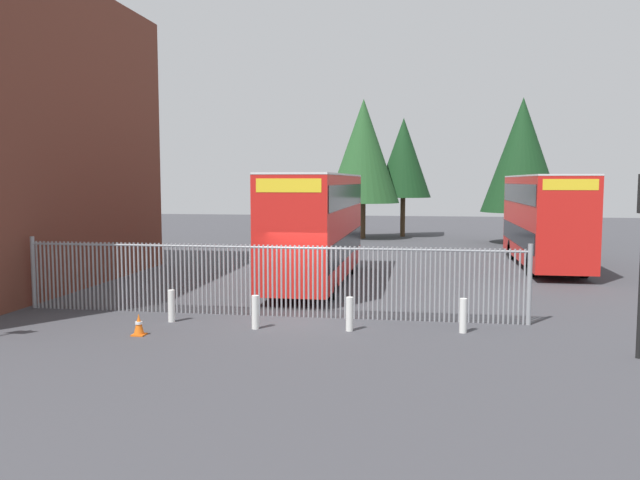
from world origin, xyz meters
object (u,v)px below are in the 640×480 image
object	(u,v)px
double_decker_bus_behind_fence_left	(544,217)
bollard_near_left	(171,306)
traffic_cone_by_gate	(139,325)
bollard_far_right	(463,316)
bollard_near_right	(350,314)
double_decker_bus_near_gate	(317,224)
bollard_center_front	(255,312)

from	to	relation	value
double_decker_bus_behind_fence_left	bollard_near_left	world-z (taller)	double_decker_bus_behind_fence_left
double_decker_bus_behind_fence_left	traffic_cone_by_gate	bearing A→B (deg)	-129.25
bollard_far_right	traffic_cone_by_gate	world-z (taller)	bollard_far_right
bollard_near_left	bollard_far_right	world-z (taller)	same
double_decker_bus_behind_fence_left	bollard_near_right	distance (m)	16.78
double_decker_bus_near_gate	bollard_near_left	size ratio (longest dim) A/B	11.38
double_decker_bus_near_gate	traffic_cone_by_gate	xyz separation A→B (m)	(-3.25, -9.48, -2.13)
double_decker_bus_behind_fence_left	bollard_near_right	size ratio (longest dim) A/B	11.38
bollard_far_right	bollard_near_left	bearing A→B (deg)	179.80
double_decker_bus_behind_fence_left	bollard_near_right	bearing A→B (deg)	-117.52
double_decker_bus_near_gate	double_decker_bus_behind_fence_left	xyz separation A→B (m)	(9.98, 6.72, 0.00)
double_decker_bus_near_gate	bollard_near_right	xyz separation A→B (m)	(2.28, -8.06, -1.95)
bollard_near_right	bollard_far_right	world-z (taller)	same
double_decker_bus_near_gate	traffic_cone_by_gate	size ratio (longest dim) A/B	18.32
double_decker_bus_behind_fence_left	bollard_center_front	distance (m)	18.29
double_decker_bus_near_gate	double_decker_bus_behind_fence_left	world-z (taller)	same
bollard_near_left	bollard_near_right	size ratio (longest dim) A/B	1.00
bollard_near_left	bollard_near_right	xyz separation A→B (m)	(5.31, -0.31, 0.00)
bollard_center_front	traffic_cone_by_gate	xyz separation A→B (m)	(-2.90, -1.24, -0.19)
double_decker_bus_near_gate	bollard_near_right	distance (m)	8.60
double_decker_bus_near_gate	bollard_near_right	bearing A→B (deg)	-74.21
double_decker_bus_behind_fence_left	bollard_near_left	distance (m)	19.56
bollard_center_front	bollard_far_right	world-z (taller)	same
double_decker_bus_near_gate	bollard_center_front	world-z (taller)	double_decker_bus_near_gate
double_decker_bus_near_gate	bollard_near_left	bearing A→B (deg)	-111.38
bollard_near_right	bollard_far_right	size ratio (longest dim) A/B	1.00
double_decker_bus_behind_fence_left	bollard_center_front	size ratio (longest dim) A/B	11.38
bollard_near_right	traffic_cone_by_gate	distance (m)	5.72
bollard_near_left	bollard_far_right	size ratio (longest dim) A/B	1.00
traffic_cone_by_gate	bollard_center_front	bearing A→B (deg)	23.22
double_decker_bus_near_gate	bollard_near_left	world-z (taller)	double_decker_bus_near_gate
bollard_far_right	traffic_cone_by_gate	size ratio (longest dim) A/B	1.61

